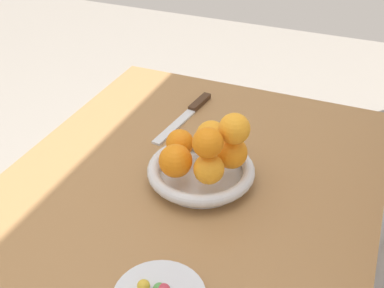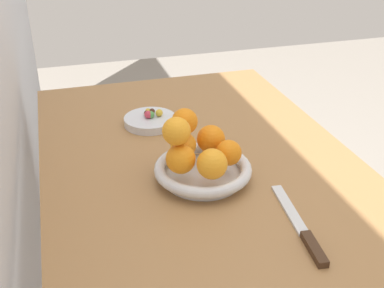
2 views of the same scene
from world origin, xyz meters
name	(u,v)px [view 1 (image 1 of 2)]	position (x,y,z in m)	size (l,w,h in m)	color
dining_table	(171,243)	(0.00, 0.00, 0.65)	(1.10, 0.76, 0.74)	#9E7042
fruit_bowl	(201,172)	(-0.11, 0.02, 0.76)	(0.22, 0.22, 0.04)	silver
orange_0	(209,169)	(-0.07, 0.05, 0.81)	(0.06, 0.06, 0.06)	orange
orange_1	(231,153)	(-0.13, 0.08, 0.81)	(0.07, 0.07, 0.07)	orange
orange_2	(211,136)	(-0.17, 0.02, 0.81)	(0.07, 0.07, 0.07)	orange
orange_3	(180,143)	(-0.13, -0.03, 0.81)	(0.06, 0.06, 0.06)	orange
orange_4	(176,161)	(-0.06, -0.01, 0.81)	(0.07, 0.07, 0.07)	orange
orange_5	(234,129)	(-0.12, 0.08, 0.88)	(0.06, 0.06, 0.06)	orange
orange_6	(208,143)	(-0.07, 0.05, 0.87)	(0.06, 0.06, 0.06)	orange
candy_ball_0	(144,286)	(0.20, 0.05, 0.77)	(0.02, 0.02, 0.02)	gold
knife	(188,113)	(-0.34, -0.11, 0.75)	(0.26, 0.05, 0.01)	#3F2819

